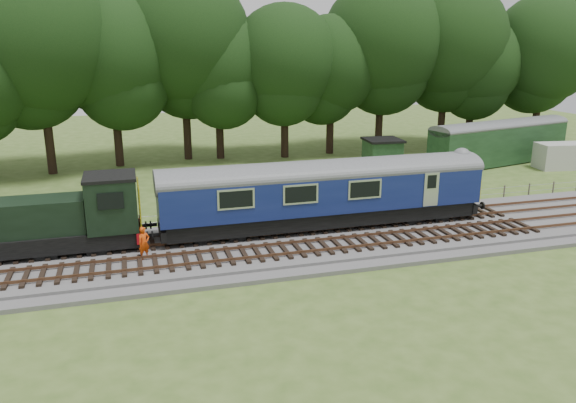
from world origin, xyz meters
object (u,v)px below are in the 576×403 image
object	(u,v)px
dmu_railcar	(324,188)
parked_coach	(500,140)
caravan	(563,156)
shunter_loco	(55,221)
worker	(144,243)

from	to	relation	value
dmu_railcar	parked_coach	distance (m)	24.80
dmu_railcar	caravan	xyz separation A→B (m)	(25.06, 10.16, -1.53)
shunter_loco	caravan	bearing A→B (deg)	14.60
worker	caravan	size ratio (longest dim) A/B	0.36
parked_coach	caravan	bearing A→B (deg)	-50.71
shunter_loco	caravan	world-z (taller)	shunter_loco
worker	caravan	bearing A→B (deg)	-7.54
dmu_railcar	worker	bearing A→B (deg)	-167.87
shunter_loco	worker	xyz separation A→B (m)	(4.09, -2.11, -0.83)
worker	caravan	world-z (taller)	caravan
parked_coach	caravan	distance (m)	5.22
worker	parked_coach	world-z (taller)	parked_coach
shunter_loco	worker	size ratio (longest dim) A/B	5.62
dmu_railcar	worker	world-z (taller)	dmu_railcar
dmu_railcar	shunter_loco	world-z (taller)	dmu_railcar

